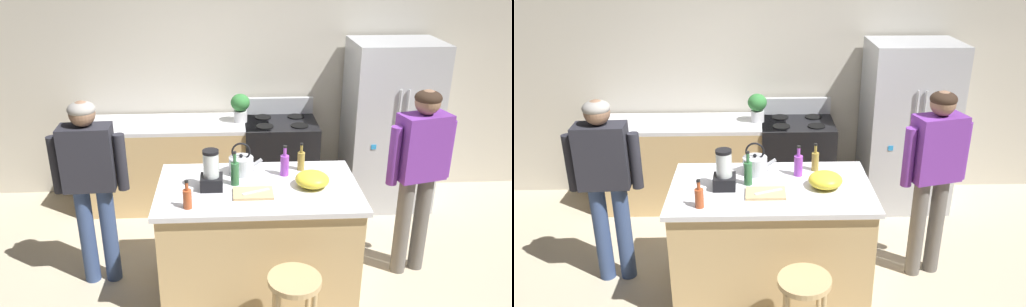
# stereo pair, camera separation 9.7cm
# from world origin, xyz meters

# --- Properties ---
(ground_plane) EXTENTS (14.00, 14.00, 0.00)m
(ground_plane) POSITION_xyz_m (0.00, 0.00, 0.00)
(ground_plane) COLOR beige
(back_wall) EXTENTS (8.00, 0.10, 2.70)m
(back_wall) POSITION_xyz_m (0.00, 1.95, 1.35)
(back_wall) COLOR beige
(back_wall) RESTS_ON ground_plane
(kitchen_island) EXTENTS (1.56, 0.92, 0.95)m
(kitchen_island) POSITION_xyz_m (0.00, 0.00, 0.48)
(kitchen_island) COLOR tan
(kitchen_island) RESTS_ON ground_plane
(back_counter_run) EXTENTS (2.00, 0.64, 0.95)m
(back_counter_run) POSITION_xyz_m (-0.80, 1.55, 0.47)
(back_counter_run) COLOR tan
(back_counter_run) RESTS_ON ground_plane
(refrigerator) EXTENTS (0.90, 0.73, 1.79)m
(refrigerator) POSITION_xyz_m (1.49, 1.50, 0.89)
(refrigerator) COLOR #B7BABF
(refrigerator) RESTS_ON ground_plane
(stove_range) EXTENTS (0.76, 0.65, 1.13)m
(stove_range) POSITION_xyz_m (0.33, 1.52, 0.49)
(stove_range) COLOR black
(stove_range) RESTS_ON ground_plane
(person_by_island_left) EXTENTS (0.59, 0.24, 1.60)m
(person_by_island_left) POSITION_xyz_m (-1.32, 0.20, 0.97)
(person_by_island_left) COLOR #384C7A
(person_by_island_left) RESTS_ON ground_plane
(person_by_sink_right) EXTENTS (0.59, 0.31, 1.64)m
(person_by_sink_right) POSITION_xyz_m (1.34, 0.20, 1.00)
(person_by_sink_right) COLOR #66605B
(person_by_sink_right) RESTS_ON ground_plane
(bar_stool) EXTENTS (0.36, 0.36, 0.65)m
(bar_stool) POSITION_xyz_m (0.20, -0.77, 0.51)
(bar_stool) COLOR tan
(bar_stool) RESTS_ON ground_plane
(potted_plant) EXTENTS (0.20, 0.20, 0.30)m
(potted_plant) POSITION_xyz_m (-0.10, 1.55, 1.12)
(potted_plant) COLOR silver
(potted_plant) RESTS_ON back_counter_run
(blender_appliance) EXTENTS (0.17, 0.17, 0.31)m
(blender_appliance) POSITION_xyz_m (-0.36, -0.02, 1.08)
(blender_appliance) COLOR black
(blender_appliance) RESTS_ON kitchen_island
(bottle_cooking_sauce) EXTENTS (0.06, 0.06, 0.22)m
(bottle_cooking_sauce) POSITION_xyz_m (-0.52, -0.32, 1.03)
(bottle_cooking_sauce) COLOR #B24C26
(bottle_cooking_sauce) RESTS_ON kitchen_island
(bottle_vinegar) EXTENTS (0.06, 0.06, 0.24)m
(bottle_vinegar) POSITION_xyz_m (0.37, 0.29, 1.03)
(bottle_vinegar) COLOR olive
(bottle_vinegar) RESTS_ON kitchen_island
(bottle_soda) EXTENTS (0.07, 0.07, 0.26)m
(bottle_soda) POSITION_xyz_m (0.23, 0.19, 1.04)
(bottle_soda) COLOR purple
(bottle_soda) RESTS_ON kitchen_island
(bottle_olive_oil) EXTENTS (0.07, 0.07, 0.28)m
(bottle_olive_oil) POSITION_xyz_m (-0.18, 0.04, 1.05)
(bottle_olive_oil) COLOR #2D6638
(bottle_olive_oil) RESTS_ON kitchen_island
(mixing_bowl) EXTENTS (0.26, 0.26, 0.12)m
(mixing_bowl) POSITION_xyz_m (0.42, -0.02, 1.01)
(mixing_bowl) COLOR yellow
(mixing_bowl) RESTS_ON kitchen_island
(tea_kettle) EXTENTS (0.28, 0.20, 0.27)m
(tea_kettle) POSITION_xyz_m (-0.12, 0.25, 1.03)
(tea_kettle) COLOR #B7BABF
(tea_kettle) RESTS_ON kitchen_island
(cutting_board) EXTENTS (0.30, 0.20, 0.02)m
(cutting_board) POSITION_xyz_m (-0.04, -0.14, 0.96)
(cutting_board) COLOR tan
(cutting_board) RESTS_ON kitchen_island
(chef_knife) EXTENTS (0.22, 0.11, 0.01)m
(chef_knife) POSITION_xyz_m (-0.02, -0.14, 0.97)
(chef_knife) COLOR #B7BABF
(chef_knife) RESTS_ON cutting_board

